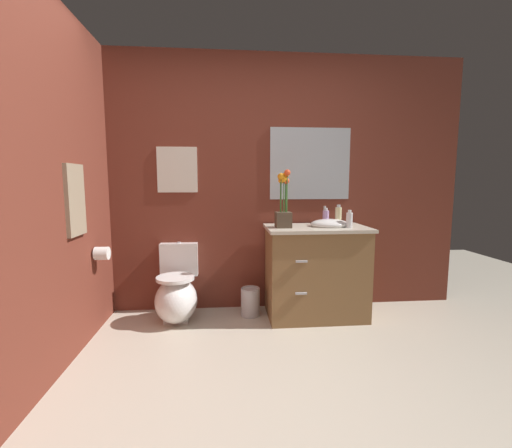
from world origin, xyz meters
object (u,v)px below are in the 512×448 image
toilet (177,294)px  toilet_paper_roll (102,253)px  trash_bin (250,302)px  wall_poster (177,170)px  wall_mirror (310,164)px  hanging_towel (75,200)px  soap_bottle (326,218)px  lotion_bottle (349,220)px  hand_wash_bottle (338,216)px  flower_vase (283,206)px  vanity_cabinet (316,271)px

toilet → toilet_paper_roll: size_ratio=6.27×
toilet → trash_bin: (0.68, 0.04, -0.11)m
toilet → wall_poster: (-0.00, 0.27, 1.14)m
wall_mirror → hanging_towel: size_ratio=1.54×
trash_bin → toilet_paper_roll: (-1.26, -0.23, 0.54)m
soap_bottle → toilet_paper_roll: size_ratio=1.52×
toilet → toilet_paper_roll: bearing=-161.2°
lotion_bottle → trash_bin: size_ratio=0.59×
lotion_bottle → hanging_towel: bearing=-169.8°
soap_bottle → hand_wash_bottle: size_ratio=0.85×
flower_vase → soap_bottle: (0.42, 0.09, -0.12)m
trash_bin → toilet: bearing=-176.9°
flower_vase → hand_wash_bottle: bearing=11.1°
hanging_towel → wall_mirror: bearing=22.1°
flower_vase → vanity_cabinet: bearing=5.7°
wall_poster → toilet_paper_roll: bearing=-141.2°
vanity_cabinet → wall_poster: wall_poster is taller
lotion_bottle → hand_wash_bottle: bearing=105.5°
soap_bottle → trash_bin: (-0.72, 0.00, -0.80)m
vanity_cabinet → flower_vase: bearing=-174.3°
soap_bottle → hand_wash_bottle: 0.13m
wall_mirror → wall_poster: bearing=180.0°
trash_bin → toilet_paper_roll: 1.39m
wall_mirror → toilet_paper_roll: (-1.88, -0.46, -0.77)m
hand_wash_bottle → hanging_towel: bearing=-165.3°
hand_wash_bottle → toilet: bearing=-178.2°
toilet → vanity_cabinet: (1.30, -0.03, 0.20)m
soap_bottle → wall_poster: 1.49m
toilet → hand_wash_bottle: size_ratio=3.51×
toilet → vanity_cabinet: 1.32m
trash_bin → toilet_paper_roll: size_ratio=2.47×
toilet → hand_wash_bottle: 1.68m
vanity_cabinet → flower_vase: 0.69m
vanity_cabinet → soap_bottle: bearing=30.9°
lotion_bottle → hand_wash_bottle: (-0.05, 0.17, 0.02)m
flower_vase → toilet_paper_roll: bearing=-174.9°
lotion_bottle → wall_mirror: bearing=125.4°
soap_bottle → hanging_towel: (-2.03, -0.55, 0.21)m
trash_bin → hanging_towel: hanging_towel is taller
flower_vase → lotion_bottle: 0.61m
wall_mirror → flower_vase: bearing=-134.5°
toilet_paper_roll → wall_mirror: bearing=13.9°
soap_bottle → wall_poster: bearing=170.5°
toilet → hanging_towel: hanging_towel is taller
toilet → lotion_bottle: 1.72m
vanity_cabinet → hand_wash_bottle: (0.23, 0.08, 0.51)m
soap_bottle → wall_mirror: size_ratio=0.21×
wall_poster → flower_vase: bearing=-18.4°
wall_mirror → hanging_towel: bearing=-157.9°
toilet → soap_bottle: bearing=1.3°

